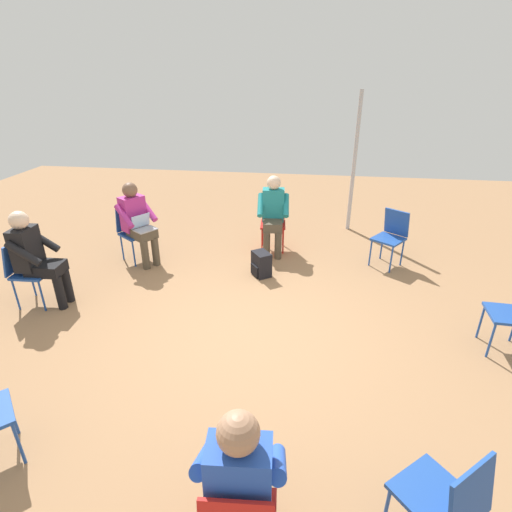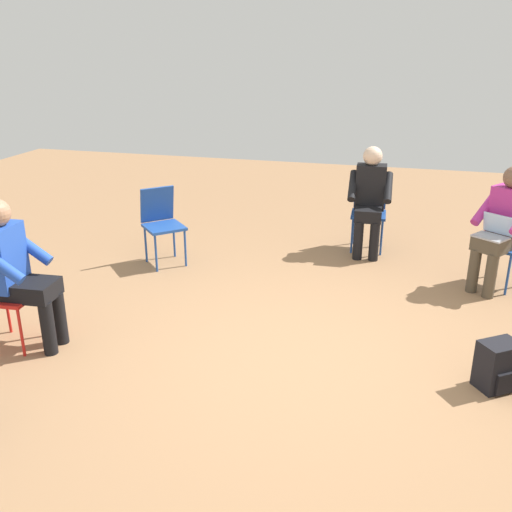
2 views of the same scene
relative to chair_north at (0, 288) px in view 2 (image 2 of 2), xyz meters
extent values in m
plane|color=#99704C|center=(0.36, -2.39, -0.50)|extent=(15.35, 15.35, 0.00)
cube|color=red|center=(0.01, -0.07, -0.06)|extent=(0.43, 0.43, 0.03)
cylinder|color=red|center=(0.19, -0.23, -0.29)|extent=(0.02, 0.02, 0.42)
cylinder|color=red|center=(-0.15, -0.26, -0.29)|extent=(0.02, 0.02, 0.42)
cylinder|color=red|center=(0.16, 0.11, -0.29)|extent=(0.02, 0.02, 0.42)
cube|color=#1E4799|center=(2.01, -0.54, -0.06)|extent=(0.57, 0.57, 0.03)
cylinder|color=#1E4799|center=(2.00, -0.78, -0.29)|extent=(0.02, 0.02, 0.42)
cylinder|color=#1E4799|center=(1.77, -0.53, -0.29)|extent=(0.02, 0.02, 0.42)
cylinder|color=#1E4799|center=(2.25, -0.54, -0.29)|extent=(0.02, 0.02, 0.42)
cylinder|color=#1E4799|center=(2.01, -0.30, -0.29)|extent=(0.02, 0.02, 0.42)
cube|color=#1E4799|center=(2.14, -0.41, 0.15)|extent=(0.33, 0.34, 0.40)
cube|color=#1E4799|center=(2.34, -4.08, -0.06)|extent=(0.56, 0.56, 0.03)
cylinder|color=#1E4799|center=(2.10, -4.12, -0.29)|extent=(0.02, 0.02, 0.42)
cylinder|color=#1E4799|center=(2.30, -3.84, -0.29)|extent=(0.02, 0.02, 0.42)
cylinder|color=#1E4799|center=(2.58, -4.04, -0.29)|extent=(0.02, 0.02, 0.42)
cube|color=#1E4799|center=(3.08, -2.68, -0.06)|extent=(0.42, 0.42, 0.03)
cylinder|color=#1E4799|center=(2.92, -2.85, -0.29)|extent=(0.02, 0.02, 0.42)
cylinder|color=#1E4799|center=(2.91, -2.51, -0.29)|extent=(0.02, 0.02, 0.42)
cylinder|color=#1E4799|center=(3.26, -2.84, -0.29)|extent=(0.02, 0.02, 0.42)
cylinder|color=#1E4799|center=(3.25, -2.50, -0.29)|extent=(0.02, 0.02, 0.42)
cube|color=#1E4799|center=(3.27, -2.67, 0.15)|extent=(0.11, 0.38, 0.40)
cylinder|color=#4C4233|center=(2.00, -3.95, -0.27)|extent=(0.11, 0.11, 0.45)
cylinder|color=#4C4233|center=(2.10, -3.80, -0.27)|extent=(0.11, 0.11, 0.45)
cube|color=#4C4233|center=(2.19, -3.97, 0.01)|extent=(0.52, 0.49, 0.14)
cube|color=#B22D84|center=(2.34, -4.08, 0.27)|extent=(0.38, 0.40, 0.52)
cylinder|color=#B22D84|center=(2.38, -3.86, 0.30)|extent=(0.37, 0.30, 0.31)
cube|color=#9EA0A5|center=(2.10, -3.91, 0.09)|extent=(0.35, 0.37, 0.02)
cube|color=#B2D1F2|center=(2.19, -3.97, 0.20)|extent=(0.22, 0.27, 0.20)
cylinder|color=black|center=(2.73, -2.78, -0.27)|extent=(0.11, 0.11, 0.45)
cylinder|color=black|center=(2.72, -2.60, -0.27)|extent=(0.11, 0.11, 0.45)
cube|color=black|center=(2.90, -2.69, 0.01)|extent=(0.43, 0.32, 0.14)
cube|color=black|center=(3.08, -2.68, 0.27)|extent=(0.24, 0.35, 0.52)
sphere|color=beige|center=(3.08, -2.68, 0.63)|extent=(0.22, 0.22, 0.22)
cylinder|color=black|center=(2.99, -2.88, 0.30)|extent=(0.40, 0.11, 0.31)
cylinder|color=black|center=(2.98, -2.48, 0.30)|extent=(0.40, 0.11, 0.31)
cylinder|color=black|center=(0.12, -0.42, -0.27)|extent=(0.11, 0.11, 0.45)
cylinder|color=black|center=(-0.06, -0.44, -0.27)|extent=(0.11, 0.11, 0.45)
cube|color=black|center=(0.02, -0.26, 0.01)|extent=(0.33, 0.44, 0.14)
cube|color=blue|center=(0.01, -0.07, 0.27)|extent=(0.36, 0.24, 0.52)
cylinder|color=blue|center=(0.21, -0.16, 0.30)|extent=(0.12, 0.40, 0.31)
cube|color=black|center=(0.36, -3.83, -0.32)|extent=(0.33, 0.34, 0.36)
cube|color=black|center=(0.36, -3.83, -0.40)|extent=(0.32, 0.30, 0.16)
camera|label=1|loc=(-0.27, 1.29, 2.24)|focal=28.00mm
camera|label=2|loc=(-3.51, -3.08, 1.86)|focal=40.00mm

